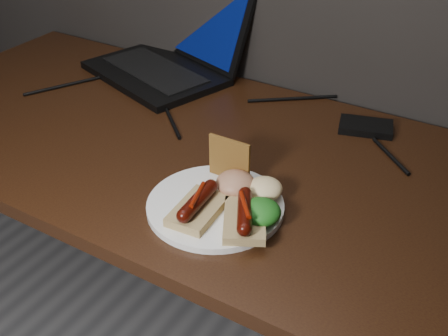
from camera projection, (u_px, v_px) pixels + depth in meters
desk at (170, 170)px, 1.27m from camera, size 1.40×0.70×0.75m
laptop at (172, 51)px, 1.49m from camera, size 0.44×0.42×0.25m
hard_drive at (366, 127)px, 1.24m from camera, size 0.13×0.10×0.02m
desk_cables at (213, 109)px, 1.32m from camera, size 0.92×0.40×0.01m
plate at (215, 206)px, 1.00m from camera, size 0.32×0.32×0.01m
bread_sausage_center at (198, 206)px, 0.97m from camera, size 0.08×0.12×0.04m
bread_sausage_right at (245, 216)px, 0.94m from camera, size 0.12×0.13×0.04m
crispbread at (229, 159)px, 1.04m from camera, size 0.09×0.01×0.08m
salad_greens at (261, 212)px, 0.95m from camera, size 0.07×0.07×0.04m
salsa_mound at (235, 183)px, 1.02m from camera, size 0.07×0.07×0.04m
coleslaw_mound at (265, 189)px, 1.01m from camera, size 0.06×0.06×0.04m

